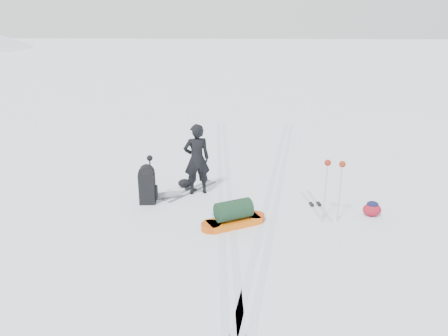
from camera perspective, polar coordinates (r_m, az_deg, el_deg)
The scene contains 13 objects.
ground at distance 10.88m, azimuth 0.21°, elevation -4.94°, with size 200.00×200.00×0.00m, color white.
ski_tracks at distance 11.67m, azimuth 3.42°, elevation -3.25°, with size 3.38×17.97×0.01m.
skier at distance 11.36m, azimuth -3.58°, elevation 1.15°, with size 0.69×0.45×1.89m, color black.
pulk_sled at distance 9.80m, azimuth 1.25°, elevation -6.27°, with size 1.57×1.13×0.59m.
expedition_rucksack at distance 11.04m, azimuth -9.65°, elevation -2.27°, with size 1.00×0.71×1.00m.
ski_poles_black at distance 10.99m, azimuth -9.64°, elevation 0.56°, with size 0.15×0.16×1.21m.
ski_poles_silver at distance 9.99m, azimuth 14.23°, elevation -0.31°, with size 0.45×0.23×1.44m.
touring_skis_grey at distance 11.82m, azimuth -4.36°, elevation -2.92°, with size 1.31×1.72×0.07m.
touring_skis_white at distance 11.10m, azimuth 11.81°, elevation -4.77°, with size 0.58×1.91×0.07m.
rope_coil at distance 10.33m, azimuth -0.20°, elevation -6.11°, with size 0.51×0.51×0.06m.
small_daypack at distance 10.84m, azimuth 18.77°, elevation -5.06°, with size 0.50×0.42×0.37m.
thermos_pair at distance 11.70m, azimuth -9.52°, elevation -2.75°, with size 0.21×0.25×0.29m.
stuff_sack at distance 12.06m, azimuth -5.15°, elevation -1.98°, with size 0.45×0.40×0.23m.
Camera 1 is at (0.45, -9.94, 4.38)m, focal length 35.00 mm.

